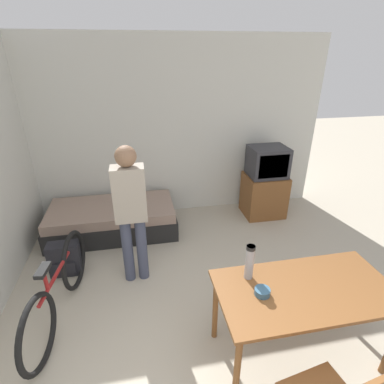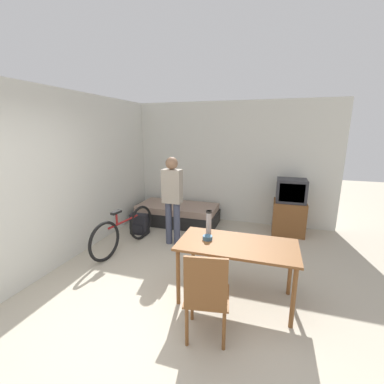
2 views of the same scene
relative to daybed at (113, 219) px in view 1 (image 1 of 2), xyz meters
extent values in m
cube|color=silver|center=(0.89, 0.55, 1.14)|extent=(4.95, 0.06, 2.70)
cube|color=black|center=(0.00, 0.00, -0.07)|extent=(1.82, 0.88, 0.29)
cube|color=gray|center=(0.00, 0.00, 0.15)|extent=(1.76, 0.85, 0.14)
cube|color=brown|center=(2.39, 0.11, 0.13)|extent=(0.63, 0.53, 0.68)
cube|color=#2D2D33|center=(2.39, 0.11, 0.70)|extent=(0.57, 0.46, 0.46)
cube|color=black|center=(2.39, -0.12, 0.70)|extent=(0.46, 0.01, 0.36)
cube|color=brown|center=(1.66, -2.34, 0.53)|extent=(1.42, 0.73, 0.03)
cylinder|color=brown|center=(1.01, -2.65, 0.15)|extent=(0.05, 0.05, 0.73)
cylinder|color=brown|center=(1.01, -2.04, 0.15)|extent=(0.05, 0.05, 0.73)
cylinder|color=brown|center=(2.31, -2.04, 0.15)|extent=(0.05, 0.05, 0.73)
torus|color=black|center=(-0.36, -1.05, 0.12)|extent=(0.15, 0.66, 0.66)
torus|color=black|center=(-0.51, -1.99, 0.12)|extent=(0.15, 0.66, 0.66)
cylinder|color=maroon|center=(-0.43, -1.52, 0.30)|extent=(0.15, 0.75, 0.04)
cylinder|color=maroon|center=(-0.46, -1.69, 0.40)|extent=(0.04, 0.04, 0.20)
cube|color=black|center=(-0.46, -1.69, 0.52)|extent=(0.11, 0.21, 0.04)
cylinder|color=#3D4256|center=(0.23, -1.07, 0.19)|extent=(0.12, 0.12, 0.81)
cylinder|color=#3D4256|center=(0.39, -1.07, 0.19)|extent=(0.12, 0.12, 0.81)
cube|color=#9E9384|center=(0.31, -1.07, 0.90)|extent=(0.34, 0.20, 0.60)
sphere|color=#846047|center=(0.31, -1.07, 1.31)|extent=(0.22, 0.22, 0.22)
cylinder|color=#99999E|center=(1.25, -2.13, 0.70)|extent=(0.07, 0.07, 0.31)
cylinder|color=black|center=(1.25, -2.13, 0.84)|extent=(0.07, 0.07, 0.03)
cylinder|color=#335670|center=(1.29, -2.34, 0.57)|extent=(0.12, 0.12, 0.05)
cube|color=black|center=(-0.52, -0.83, 0.00)|extent=(0.36, 0.18, 0.42)
cube|color=black|center=(-0.52, -0.94, -0.07)|extent=(0.25, 0.03, 0.15)
camera|label=1|loc=(0.43, -3.95, 2.25)|focal=28.00mm
camera|label=2|loc=(2.00, -5.23, 1.88)|focal=24.00mm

